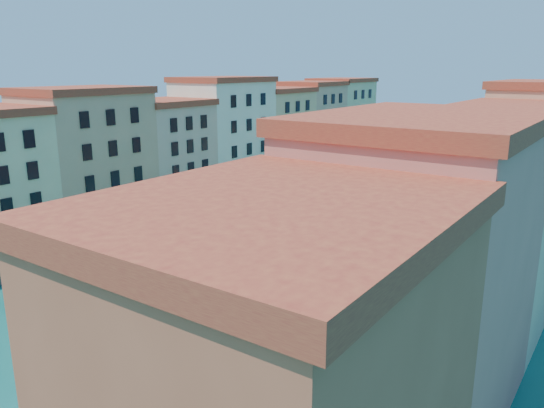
# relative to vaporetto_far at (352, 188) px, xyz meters

# --- Properties ---
(left_bank_palazzos) EXTENTS (12.80, 128.40, 21.00)m
(left_bank_palazzos) POSITION_rel_vaporetto_far_xyz_m (-24.50, -12.94, 8.37)
(left_bank_palazzos) COLOR beige
(left_bank_palazzos) RESTS_ON ground
(right_bank_palazzos) EXTENTS (12.80, 128.40, 21.00)m
(right_bank_palazzos) POSITION_rel_vaporetto_far_xyz_m (31.50, -12.62, 8.41)
(right_bank_palazzos) COLOR #A04B30
(right_bank_palazzos) RESTS_ON ground
(quay) EXTENTS (4.00, 140.00, 1.00)m
(quay) POSITION_rel_vaporetto_far_xyz_m (23.50, -12.61, -0.84)
(quay) COLOR #A79887
(quay) RESTS_ON ground
(restaurant_awnings) EXTENTS (3.20, 44.55, 3.12)m
(restaurant_awnings) POSITION_rel_vaporetto_far_xyz_m (23.69, -54.61, 1.65)
(restaurant_awnings) COLOR maroon
(restaurant_awnings) RESTS_ON ground
(mooring_poles_right) EXTENTS (1.44, 54.24, 3.20)m
(mooring_poles_right) POSITION_rel_vaporetto_far_xyz_m (20.60, -48.81, -0.04)
(mooring_poles_right) COLOR brown
(mooring_poles_right) RESTS_ON ground
(vaporetto_far) EXTENTS (7.24, 20.42, 2.97)m
(vaporetto_far) POSITION_rel_vaporetto_far_xyz_m (0.00, 0.00, 0.00)
(vaporetto_far) COLOR silver
(vaporetto_far) RESTS_ON ground
(gondola_fore) EXTENTS (2.67, 10.45, 2.09)m
(gondola_fore) POSITION_rel_vaporetto_far_xyz_m (9.45, -58.74, -0.99)
(gondola_fore) COLOR black
(gondola_fore) RESTS_ON ground
(gondola_right) EXTENTS (7.08, 10.24, 2.32)m
(gondola_right) POSITION_rel_vaporetto_far_xyz_m (12.79, -46.53, -0.89)
(gondola_right) COLOR black
(gondola_right) RESTS_ON ground
(gondola_far) EXTENTS (3.40, 12.49, 1.78)m
(gondola_far) POSITION_rel_vaporetto_far_xyz_m (16.30, -17.40, -0.97)
(gondola_far) COLOR black
(gondola_far) RESTS_ON ground
(motorboat_mid) EXTENTS (3.38, 7.69, 1.54)m
(motorboat_mid) POSITION_rel_vaporetto_far_xyz_m (2.71, -23.44, -0.74)
(motorboat_mid) COLOR silver
(motorboat_mid) RESTS_ON ground
(motorboat_far) EXTENTS (4.47, 7.53, 1.49)m
(motorboat_far) POSITION_rel_vaporetto_far_xyz_m (1.67, 5.74, -0.76)
(motorboat_far) COLOR white
(motorboat_far) RESTS_ON ground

